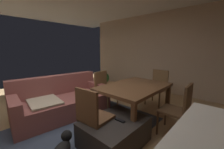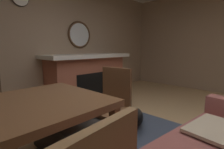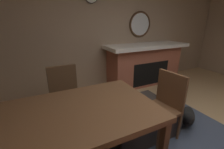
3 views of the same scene
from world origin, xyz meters
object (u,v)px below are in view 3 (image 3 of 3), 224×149
object	(u,v)px
tv_remote	(133,104)
small_dog	(188,116)
dining_table	(80,116)
dining_chair_west	(164,102)
round_wall_mirror	(140,24)
fireplace	(144,64)
dining_chair_south	(65,93)
ottoman_coffee_table	(137,118)

from	to	relation	value
tv_remote	small_dog	distance (m)	0.90
dining_table	dining_chair_west	xyz separation A→B (m)	(-1.16, -0.01, -0.14)
dining_table	round_wall_mirror	bearing A→B (deg)	-136.82
fireplace	tv_remote	bearing A→B (deg)	47.75
fireplace	round_wall_mirror	size ratio (longest dim) A/B	3.31
tv_remote	dining_table	world-z (taller)	dining_table
fireplace	dining_chair_west	size ratio (longest dim) A/B	2.28
round_wall_mirror	fireplace	bearing A→B (deg)	90.00
tv_remote	dining_chair_south	size ratio (longest dim) A/B	0.17
ottoman_coffee_table	tv_remote	distance (m)	0.23
round_wall_mirror	dining_chair_south	bearing A→B (deg)	27.07
ottoman_coffee_table	dining_chair_west	bearing A→B (deg)	138.39
round_wall_mirror	dining_chair_west	world-z (taller)	round_wall_mirror
fireplace	dining_chair_south	size ratio (longest dim) A/B	2.28
dining_table	dining_chair_south	distance (m)	0.93
dining_table	dining_chair_south	bearing A→B (deg)	-89.76
dining_chair_south	round_wall_mirror	bearing A→B (deg)	-152.93
tv_remote	dining_chair_south	xyz separation A→B (m)	(0.87, -0.60, 0.11)
round_wall_mirror	dining_chair_south	size ratio (longest dim) A/B	0.69
round_wall_mirror	dining_chair_south	xyz separation A→B (m)	(2.15, 1.10, -0.97)
fireplace	dining_table	size ratio (longest dim) A/B	1.38
fireplace	small_dog	xyz separation A→B (m)	(0.48, 1.75, -0.36)
dining_table	small_dog	distance (m)	1.73
small_dog	ottoman_coffee_table	bearing A→B (deg)	-19.08
dining_chair_west	dining_chair_south	bearing A→B (deg)	-37.94
dining_table	fireplace	bearing A→B (deg)	-141.18
fireplace	dining_chair_south	distance (m)	2.30
ottoman_coffee_table	small_dog	xyz separation A→B (m)	(-0.76, 0.26, -0.03)
dining_table	small_dog	world-z (taller)	dining_table
dining_table	dining_chair_west	world-z (taller)	dining_chair_west
ottoman_coffee_table	dining_chair_west	size ratio (longest dim) A/B	1.06
dining_chair_south	small_dog	distance (m)	1.94
tv_remote	dining_chair_south	world-z (taller)	dining_chair_south
round_wall_mirror	ottoman_coffee_table	distance (m)	2.53
fireplace	dining_chair_west	xyz separation A→B (m)	(0.99, 1.72, -0.00)
dining_chair_south	dining_chair_west	size ratio (longest dim) A/B	1.00
round_wall_mirror	ottoman_coffee_table	world-z (taller)	round_wall_mirror
fireplace	tv_remote	distance (m)	1.91
ottoman_coffee_table	dining_chair_south	distance (m)	1.17
ottoman_coffee_table	round_wall_mirror	bearing A→B (deg)	-125.14
ottoman_coffee_table	dining_chair_south	xyz separation A→B (m)	(0.90, -0.67, 0.32)
dining_table	dining_chair_west	distance (m)	1.17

